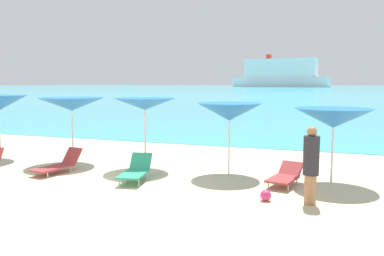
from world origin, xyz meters
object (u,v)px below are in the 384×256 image
object	(u,v)px
beachgoer_1	(311,164)
lounge_chair_3	(59,164)
umbrella_1	(72,104)
lounge_chair_1	(285,176)
umbrella_3	(229,112)
beach_ball	(266,195)
umbrella_2	(145,104)
umbrella_4	(334,118)
cruise_ship	(280,74)
lounge_chair_2	(136,170)

from	to	relation	value
beachgoer_1	lounge_chair_3	bearing A→B (deg)	153.33
umbrella_1	beachgoer_1	bearing A→B (deg)	-14.90
umbrella_1	lounge_chair_1	bearing A→B (deg)	-4.61
umbrella_3	beachgoer_1	distance (m)	3.48
lounge_chair_3	beach_ball	world-z (taller)	lounge_chair_3
umbrella_2	umbrella_4	bearing A→B (deg)	-0.77
umbrella_3	umbrella_4	world-z (taller)	umbrella_3
lounge_chair_3	beachgoer_1	xyz separation A→B (m)	(7.43, -0.70, 0.67)
umbrella_1	beach_ball	world-z (taller)	umbrella_1
umbrella_4	beachgoer_1	xyz separation A→B (m)	(-0.42, -2.10, -0.86)
umbrella_1	umbrella_2	bearing A→B (deg)	1.42
beach_ball	cruise_ship	xyz separation A→B (m)	(-35.80, 263.57, 8.17)
umbrella_2	lounge_chair_2	world-z (taller)	umbrella_2
umbrella_3	lounge_chair_3	distance (m)	5.43
umbrella_2	lounge_chair_1	bearing A→B (deg)	-8.22
umbrella_3	lounge_chair_2	bearing A→B (deg)	-142.78
umbrella_4	lounge_chair_1	world-z (taller)	umbrella_4
umbrella_4	beachgoer_1	size ratio (longest dim) A/B	1.17
lounge_chair_1	lounge_chair_2	xyz separation A→B (m)	(-3.97, -0.98, 0.05)
beach_ball	umbrella_1	bearing A→B (deg)	162.42
lounge_chair_1	beach_ball	xyz separation A→B (m)	(-0.24, -1.62, -0.13)
cruise_ship	umbrella_1	bearing A→B (deg)	-72.50
beachgoer_1	cruise_ship	distance (m)	266.13
umbrella_1	lounge_chair_3	world-z (taller)	umbrella_1
umbrella_4	beachgoer_1	world-z (taller)	umbrella_4
lounge_chair_1	lounge_chair_2	world-z (taller)	lounge_chair_2
cruise_ship	umbrella_3	bearing A→B (deg)	-71.32
beachgoer_1	umbrella_1	bearing A→B (deg)	143.80
beachgoer_1	cruise_ship	bearing A→B (deg)	76.65
lounge_chair_3	beachgoer_1	size ratio (longest dim) A/B	0.95
umbrella_1	lounge_chair_2	xyz separation A→B (m)	(3.22, -1.56, -1.70)
lounge_chair_1	lounge_chair_2	bearing A→B (deg)	-154.14
umbrella_4	beach_ball	world-z (taller)	umbrella_4
umbrella_3	beach_ball	distance (m)	3.28
umbrella_4	lounge_chair_1	bearing A→B (deg)	-153.79
umbrella_3	umbrella_4	distance (m)	2.91
umbrella_2	lounge_chair_2	xyz separation A→B (m)	(0.51, -1.63, -1.75)
umbrella_1	umbrella_2	size ratio (longest dim) A/B	1.03
umbrella_1	lounge_chair_3	xyz separation A→B (m)	(0.51, -1.41, -1.75)
lounge_chair_1	beach_ball	world-z (taller)	lounge_chair_1
umbrella_2	beach_ball	bearing A→B (deg)	-28.16
umbrella_2	beach_ball	xyz separation A→B (m)	(4.24, -2.27, -1.93)
umbrella_2	lounge_chair_1	xyz separation A→B (m)	(4.48, -0.65, -1.81)
lounge_chair_2	beachgoer_1	bearing A→B (deg)	-16.73
umbrella_2	umbrella_3	distance (m)	2.75
umbrella_4	lounge_chair_3	xyz separation A→B (m)	(-7.84, -1.40, -1.53)
umbrella_2	cruise_ship	size ratio (longest dim) A/B	0.03
beachgoer_1	umbrella_4	bearing A→B (deg)	57.46
umbrella_1	beach_ball	xyz separation A→B (m)	(6.96, -2.20, -1.88)
beachgoer_1	umbrella_3	bearing A→B (deg)	116.59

